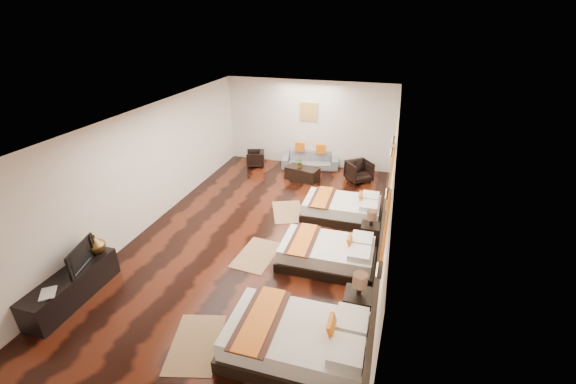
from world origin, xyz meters
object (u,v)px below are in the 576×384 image
(coffee_table, at_px, (302,173))
(bed_mid, at_px, (328,253))
(figurine, at_px, (95,244))
(armchair_left, at_px, (255,158))
(nightstand_a, at_px, (358,303))
(book, at_px, (40,295))
(sofa, at_px, (310,160))
(armchair_right, at_px, (359,171))
(tv_console, at_px, (72,287))
(bed_near, at_px, (299,341))
(bed_far, at_px, (343,208))
(table_plant, at_px, (300,163))
(tv, at_px, (77,256))
(nightstand_b, at_px, (370,231))

(coffee_table, bearing_deg, bed_mid, -68.74)
(figurine, distance_m, armchair_left, 6.34)
(nightstand_a, xyz_separation_m, book, (-4.95, -1.55, 0.25))
(sofa, bearing_deg, armchair_right, -32.64)
(bed_mid, height_order, tv_console, bed_mid)
(armchair_right, bearing_deg, bed_near, -128.81)
(sofa, height_order, armchair_left, sofa)
(bed_far, height_order, table_plant, bed_far)
(tv, height_order, book, tv)
(figurine, xyz_separation_m, table_plant, (2.56, 5.58, -0.18))
(nightstand_a, bearing_deg, armchair_right, 96.17)
(nightstand_a, xyz_separation_m, table_plant, (-2.39, 5.31, 0.23))
(bed_near, relative_size, table_plant, 7.22)
(bed_far, height_order, armchair_left, bed_far)
(bed_mid, xyz_separation_m, coffee_table, (-1.56, 4.00, -0.05))
(bed_near, relative_size, figurine, 5.88)
(tv, bearing_deg, table_plant, -36.89)
(figurine, distance_m, sofa, 7.17)
(tv_console, bearing_deg, armchair_right, 57.17)
(nightstand_a, height_order, armchair_right, nightstand_a)
(nightstand_b, xyz_separation_m, armchair_right, (-0.62, 3.35, 0.04))
(table_plant, bearing_deg, nightstand_a, -65.83)
(figurine, bearing_deg, armchair_right, 54.21)
(bed_far, relative_size, table_plant, 6.38)
(bed_mid, height_order, nightstand_b, nightstand_b)
(tv_console, bearing_deg, bed_mid, 28.90)
(tv_console, bearing_deg, nightstand_a, 11.12)
(figurine, height_order, sofa, figurine)
(armchair_left, distance_m, coffee_table, 1.91)
(sofa, bearing_deg, book, -120.02)
(armchair_left, height_order, armchair_right, armchair_right)
(figurine, relative_size, armchair_left, 0.63)
(armchair_right, xyz_separation_m, coffee_table, (-1.69, -0.39, -0.12))
(tv_console, xyz_separation_m, book, (0.00, -0.57, 0.29))
(coffee_table, bearing_deg, bed_near, -76.22)
(tv_console, distance_m, sofa, 7.81)
(sofa, relative_size, armchair_left, 3.17)
(bed_far, bearing_deg, tv_console, -134.14)
(figurine, height_order, coffee_table, figurine)
(table_plant, bearing_deg, armchair_left, 158.22)
(nightstand_b, xyz_separation_m, tv, (-4.89, -3.13, 0.51))
(bed_far, relative_size, armchair_left, 3.30)
(bed_near, relative_size, tv_console, 1.21)
(tv, distance_m, book, 0.83)
(bed_far, height_order, tv, tv)
(tv, xyz_separation_m, armchair_left, (0.79, 6.75, -0.52))
(figurine, bearing_deg, tv, -84.06)
(nightstand_b, bearing_deg, nightstand_a, -90.00)
(bed_mid, height_order, sofa, bed_mid)
(armchair_left, bearing_deg, tv_console, -25.00)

